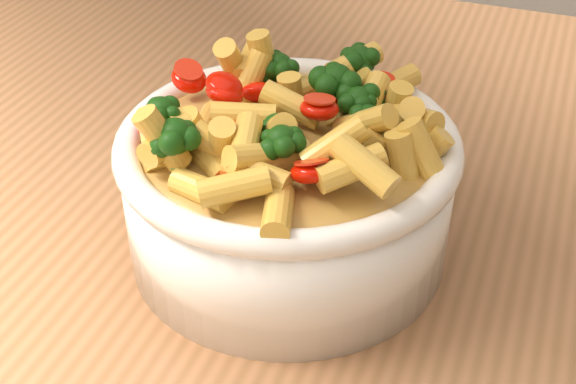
% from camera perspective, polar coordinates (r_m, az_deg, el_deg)
% --- Properties ---
extents(table, '(1.20, 0.80, 0.90)m').
position_cam_1_polar(table, '(0.70, -4.37, -5.11)').
color(table, '#A76F47').
rests_on(table, ground).
extents(serving_bowl, '(0.22, 0.22, 0.09)m').
position_cam_1_polar(serving_bowl, '(0.52, 0.00, 0.10)').
color(serving_bowl, white).
rests_on(serving_bowl, table).
extents(pasta_salad, '(0.17, 0.17, 0.04)m').
position_cam_1_polar(pasta_salad, '(0.49, 0.00, 5.65)').
color(pasta_salad, '#FFC250').
rests_on(pasta_salad, serving_bowl).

